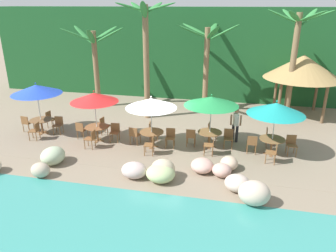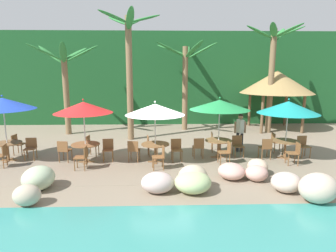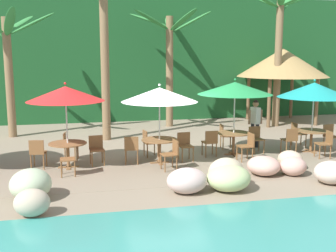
% 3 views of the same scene
% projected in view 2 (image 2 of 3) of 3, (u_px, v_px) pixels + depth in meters
% --- Properties ---
extents(ground_plane, '(120.00, 120.00, 0.00)m').
position_uv_depth(ground_plane, '(162.00, 160.00, 11.70)').
color(ground_plane, gray).
extents(terrace_deck, '(18.00, 5.20, 0.01)m').
position_uv_depth(terrace_deck, '(162.00, 160.00, 11.70)').
color(terrace_deck, gray).
rests_on(terrace_deck, ground).
extents(foliage_backdrop, '(28.00, 2.40, 6.00)m').
position_uv_depth(foliage_backdrop, '(161.00, 78.00, 19.96)').
color(foliage_backdrop, '#194C23').
rests_on(foliage_backdrop, ground).
extents(rock_seawall, '(13.10, 3.34, 0.84)m').
position_uv_depth(rock_seawall, '(116.00, 184.00, 8.40)').
color(rock_seawall, beige).
rests_on(rock_seawall, ground).
extents(umbrella_blue, '(2.42, 2.42, 2.64)m').
position_uv_depth(umbrella_blue, '(3.00, 104.00, 11.19)').
color(umbrella_blue, silver).
rests_on(umbrella_blue, ground).
extents(dining_table_blue, '(1.10, 1.10, 0.74)m').
position_uv_depth(dining_table_blue, '(7.00, 146.00, 11.51)').
color(dining_table_blue, brown).
rests_on(dining_table_blue, ground).
extents(chair_blue_seaward, '(0.46, 0.46, 0.87)m').
position_uv_depth(chair_blue_seaward, '(31.00, 147.00, 11.72)').
color(chair_blue_seaward, brown).
rests_on(chair_blue_seaward, ground).
extents(chair_blue_inland, '(0.46, 0.45, 0.87)m').
position_uv_depth(chair_blue_inland, '(17.00, 143.00, 12.36)').
color(chair_blue_inland, brown).
rests_on(chair_blue_inland, ground).
extents(chair_blue_right, '(0.48, 0.47, 0.87)m').
position_uv_depth(chair_blue_right, '(2.00, 154.00, 10.72)').
color(chair_blue_right, brown).
rests_on(chair_blue_right, ground).
extents(umbrella_red, '(2.22, 2.22, 2.51)m').
position_uv_depth(umbrella_red, '(83.00, 107.00, 11.01)').
color(umbrella_red, silver).
rests_on(umbrella_red, ground).
extents(dining_table_red, '(1.10, 1.10, 0.74)m').
position_uv_depth(dining_table_red, '(86.00, 147.00, 11.31)').
color(dining_table_red, brown).
rests_on(dining_table_red, ground).
extents(chair_red_seaward, '(0.46, 0.47, 0.87)m').
position_uv_depth(chair_red_seaward, '(108.00, 148.00, 11.53)').
color(chair_red_seaward, brown).
rests_on(chair_red_seaward, ground).
extents(chair_red_inland, '(0.47, 0.46, 0.87)m').
position_uv_depth(chair_red_inland, '(91.00, 144.00, 12.17)').
color(chair_red_inland, brown).
rests_on(chair_red_inland, ground).
extents(chair_red_left, '(0.48, 0.48, 0.87)m').
position_uv_depth(chair_red_left, '(64.00, 150.00, 11.34)').
color(chair_red_left, brown).
rests_on(chair_red_left, ground).
extents(chair_red_right, '(0.43, 0.43, 0.87)m').
position_uv_depth(chair_red_right, '(83.00, 156.00, 10.50)').
color(chair_red_right, brown).
rests_on(chair_red_right, ground).
extents(umbrella_white, '(2.30, 2.30, 2.42)m').
position_uv_depth(umbrella_white, '(155.00, 109.00, 11.05)').
color(umbrella_white, silver).
rests_on(umbrella_white, ground).
extents(dining_table_white, '(1.10, 1.10, 0.74)m').
position_uv_depth(dining_table_white, '(155.00, 147.00, 11.34)').
color(dining_table_white, brown).
rests_on(dining_table_white, ground).
extents(chair_white_seaward, '(0.46, 0.47, 0.87)m').
position_uv_depth(chair_white_seaward, '(176.00, 148.00, 11.55)').
color(chair_white_seaward, brown).
rests_on(chair_white_seaward, ground).
extents(chair_white_inland, '(0.48, 0.48, 0.87)m').
position_uv_depth(chair_white_inland, '(151.00, 144.00, 12.16)').
color(chair_white_inland, brown).
rests_on(chair_white_inland, ground).
extents(chair_white_left, '(0.48, 0.48, 0.87)m').
position_uv_depth(chair_white_left, '(134.00, 149.00, 11.36)').
color(chair_white_left, brown).
rests_on(chair_white_left, ground).
extents(chair_white_right, '(0.48, 0.47, 0.87)m').
position_uv_depth(chair_white_right, '(160.00, 156.00, 10.54)').
color(chair_white_right, brown).
rests_on(chair_white_right, ground).
extents(umbrella_green, '(2.42, 2.42, 2.51)m').
position_uv_depth(umbrella_green, '(220.00, 105.00, 11.65)').
color(umbrella_green, silver).
rests_on(umbrella_green, ground).
extents(dining_table_green, '(1.10, 1.10, 0.74)m').
position_uv_depth(dining_table_green, '(218.00, 143.00, 11.95)').
color(dining_table_green, brown).
rests_on(dining_table_green, ground).
extents(chair_green_seaward, '(0.44, 0.45, 0.87)m').
position_uv_depth(chair_green_seaward, '(238.00, 144.00, 12.13)').
color(chair_green_seaward, brown).
rests_on(chair_green_seaward, ground).
extents(chair_green_inland, '(0.47, 0.46, 0.87)m').
position_uv_depth(chair_green_inland, '(214.00, 140.00, 12.81)').
color(chair_green_inland, brown).
rests_on(chair_green_inland, ground).
extents(chair_green_left, '(0.44, 0.45, 0.87)m').
position_uv_depth(chair_green_left, '(198.00, 146.00, 11.82)').
color(chair_green_left, brown).
rests_on(chair_green_left, ground).
extents(chair_green_right, '(0.45, 0.44, 0.87)m').
position_uv_depth(chair_green_right, '(226.00, 151.00, 11.15)').
color(chair_green_right, brown).
rests_on(chair_green_right, ground).
extents(umbrella_teal, '(2.41, 2.41, 2.47)m').
position_uv_depth(umbrella_teal, '(288.00, 107.00, 11.56)').
color(umbrella_teal, silver).
rests_on(umbrella_teal, ground).
extents(dining_table_teal, '(1.10, 1.10, 0.74)m').
position_uv_depth(dining_table_teal, '(285.00, 144.00, 11.84)').
color(dining_table_teal, brown).
rests_on(dining_table_teal, ground).
extents(chair_teal_seaward, '(0.47, 0.47, 0.87)m').
position_uv_depth(chair_teal_seaward, '(303.00, 145.00, 12.07)').
color(chair_teal_seaward, brown).
rests_on(chair_teal_seaward, ground).
extents(chair_teal_inland, '(0.44, 0.43, 0.87)m').
position_uv_depth(chair_teal_inland, '(275.00, 141.00, 12.70)').
color(chair_teal_inland, brown).
rests_on(chair_teal_inland, ground).
extents(chair_teal_left, '(0.44, 0.45, 0.87)m').
position_uv_depth(chair_teal_left, '(266.00, 147.00, 11.71)').
color(chair_teal_left, brown).
rests_on(chair_teal_left, ground).
extents(chair_teal_right, '(0.47, 0.46, 0.87)m').
position_uv_depth(chair_teal_right, '(295.00, 152.00, 11.02)').
color(chair_teal_right, brown).
rests_on(chair_teal_right, ground).
extents(palm_tree_nearest, '(3.59, 3.59, 4.96)m').
position_uv_depth(palm_tree_nearest, '(65.00, 74.00, 15.81)').
color(palm_tree_nearest, brown).
rests_on(palm_tree_nearest, ground).
extents(palm_tree_second, '(2.99, 3.08, 6.36)m').
position_uv_depth(palm_tree_second, '(129.00, 59.00, 14.44)').
color(palm_tree_second, brown).
rests_on(palm_tree_second, ground).
extents(palm_tree_third, '(3.64, 3.70, 5.18)m').
position_uv_depth(palm_tree_third, '(185.00, 71.00, 17.04)').
color(palm_tree_third, brown).
rests_on(palm_tree_third, ground).
extents(palm_tree_fourth, '(3.32, 3.15, 6.00)m').
position_uv_depth(palm_tree_fourth, '(273.00, 61.00, 16.11)').
color(palm_tree_fourth, brown).
rests_on(palm_tree_fourth, ground).
extents(palapa_hut, '(4.29, 4.29, 3.53)m').
position_uv_depth(palapa_hut, '(277.00, 82.00, 17.25)').
color(palapa_hut, brown).
rests_on(palapa_hut, ground).
extents(waiter_in_white, '(0.52, 0.38, 1.70)m').
position_uv_depth(waiter_in_white, '(240.00, 130.00, 12.73)').
color(waiter_in_white, '#232328').
rests_on(waiter_in_white, ground).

